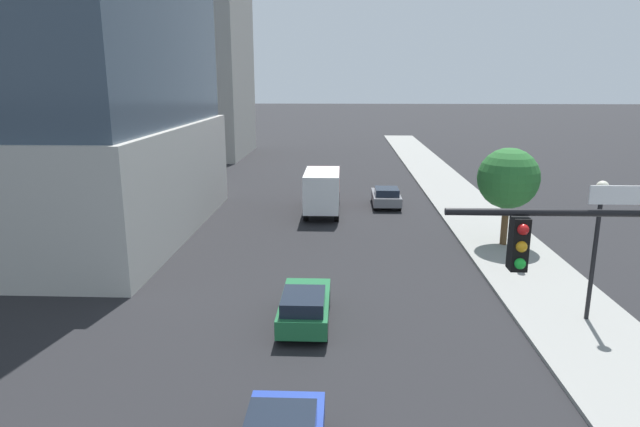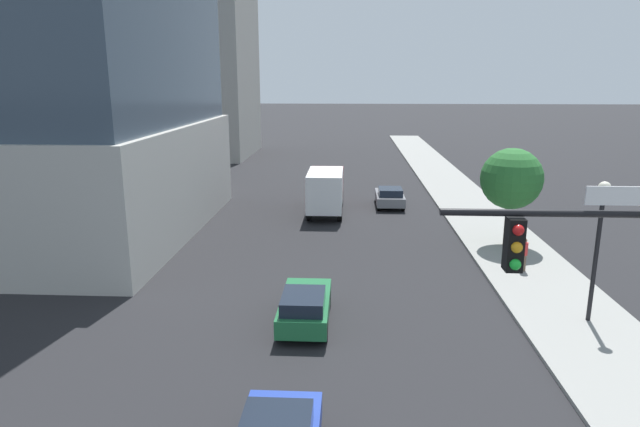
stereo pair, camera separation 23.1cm
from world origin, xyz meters
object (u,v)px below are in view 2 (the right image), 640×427
car_gray (390,197)px  street_tree (512,179)px  traffic_light_pole (616,294)px  box_truck (326,188)px  street_lamp (599,230)px  pedestrian_red_shirt (524,254)px  car_green (305,306)px  construction_building (187,8)px

car_gray → street_tree: bearing=-59.4°
traffic_light_pole → box_truck: traffic_light_pole is taller
box_truck → street_lamp: bearing=-57.9°
traffic_light_pole → street_tree: bearing=79.9°
pedestrian_red_shirt → car_gray: bearing=111.1°
street_lamp → box_truck: 19.86m
traffic_light_pole → street_lamp: bearing=67.7°
car_gray → car_green: car_green is taller
construction_building → street_lamp: size_ratio=7.74×
car_gray → pedestrian_red_shirt: size_ratio=2.57×
street_tree → car_gray: bearing=120.6°
box_truck → traffic_light_pole: bearing=-75.3°
construction_building → street_tree: 47.09m
street_lamp → car_gray: 20.16m
car_gray → car_green: (-4.46, -19.70, 0.03)m
car_gray → street_lamp: bearing=-72.3°
box_truck → pedestrian_red_shirt: 14.98m
construction_building → car_green: size_ratio=9.69×
pedestrian_red_shirt → street_lamp: bearing=-81.5°
construction_building → car_gray: 37.86m
traffic_light_pole → pedestrian_red_shirt: bearing=78.5°
street_tree → traffic_light_pole: bearing=-100.1°
street_lamp → pedestrian_red_shirt: street_lamp is taller
pedestrian_red_shirt → car_green: bearing=-148.1°
street_lamp → box_truck: street_lamp is taller
construction_building → car_green: 51.96m
box_truck → pedestrian_red_shirt: (9.71, -11.37, -0.77)m
car_gray → box_truck: 5.10m
construction_building → pedestrian_red_shirt: 50.94m
car_green → pedestrian_red_shirt: (9.71, 6.06, 0.20)m
construction_building → street_tree: size_ratio=7.74×
car_green → box_truck: box_truck is taller
construction_building → pedestrian_red_shirt: construction_building is taller
traffic_light_pole → box_truck: (-6.78, 25.83, -3.08)m
construction_building → box_truck: bearing=-59.4°
street_lamp → pedestrian_red_shirt: (-0.80, 5.37, -2.68)m
pedestrian_red_shirt → traffic_light_pole: bearing=-101.5°
street_tree → box_truck: size_ratio=0.79×
street_tree → box_truck: (-10.09, 7.23, -2.03)m
traffic_light_pole → box_truck: 26.88m
street_lamp → pedestrian_red_shirt: size_ratio=3.32×
street_tree → box_truck: 12.58m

